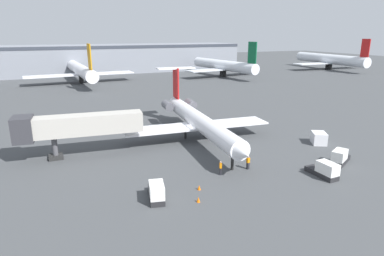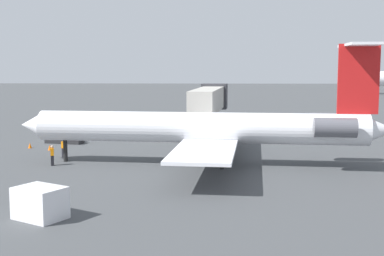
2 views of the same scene
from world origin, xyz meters
TOP-DOWN VIEW (x-y plane):
  - ground_plane at (0.00, 0.00)m, footprint 400.00×400.00m
  - regional_jet at (0.39, 0.34)m, footprint 22.81×31.46m
  - jet_bridge at (-17.74, 0.03)m, footprint 16.35×4.59m
  - ground_crew_marshaller at (1.14, -12.88)m, footprint 0.45×0.35m
  - ground_crew_loader at (-2.71, -13.00)m, footprint 0.38×0.46m
  - baggage_tug_lead at (-11.42, -15.83)m, footprint 2.25×4.21m
  - baggage_tug_trailing at (7.91, -18.41)m, footprint 1.52×4.04m
  - baggage_tug_spare at (12.72, -16.10)m, footprint 4.19×3.09m
  - cargo_container_uld at (16.12, -8.96)m, footprint 2.95×3.19m
  - traffic_cone_near at (-7.82, -17.91)m, footprint 0.36×0.36m
  - traffic_cone_mid at (-6.63, -15.53)m, footprint 0.36×0.36m
  - terminal_building at (0.00, 98.50)m, footprint 120.63×21.36m
  - parked_airliner_centre at (-9.57, 69.81)m, footprint 34.48×40.86m
  - parked_airliner_east_mid at (41.02, 65.45)m, footprint 30.42×35.75m
  - parked_airliner_east_end at (97.02, 68.92)m, footprint 34.88×41.35m

SIDE VIEW (x-z plane):
  - ground_plane at x=0.00m, z-range -0.10..0.00m
  - traffic_cone_near at x=-7.82m, z-range 0.00..0.55m
  - traffic_cone_mid at x=-6.63m, z-range 0.00..0.55m
  - baggage_tug_lead at x=-11.42m, z-range -0.11..1.79m
  - baggage_tug_trailing at x=7.91m, z-range -0.11..1.79m
  - baggage_tug_spare at x=12.72m, z-range -0.11..1.79m
  - ground_crew_marshaller at x=1.14m, z-range 0.01..1.70m
  - ground_crew_loader at x=-2.71m, z-range 0.01..1.70m
  - cargo_container_uld at x=16.12m, z-range 0.00..1.74m
  - regional_jet at x=0.39m, z-range -1.75..8.19m
  - parked_airliner_east_mid at x=41.02m, z-range -2.40..10.70m
  - parked_airliner_centre at x=-9.57m, z-range -2.41..10.71m
  - jet_bridge at x=-17.74m, z-range 1.29..7.23m
  - parked_airliner_east_end at x=97.02m, z-range -2.41..11.23m
  - terminal_building at x=0.00m, z-range 0.02..11.14m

